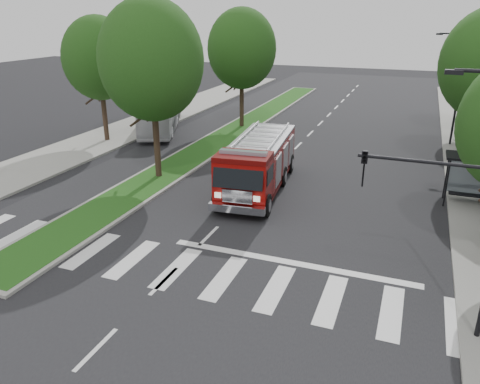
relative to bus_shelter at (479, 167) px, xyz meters
The scene contains 12 objects.
ground 14.00m from the bus_shelter, 143.97° to the right, with size 140.00×140.00×0.00m, color black.
sidewalk_left 25.84m from the bus_shelter, behind, with size 5.00×80.00×0.15m, color gray.
median 19.92m from the bus_shelter, 150.20° to the left, with size 3.00×50.00×0.15m.
bus_shelter is the anchor object (origin of this frame).
tree_right_far 16.30m from the bus_shelter, 88.92° to the left, with size 5.00×5.00×8.73m.
tree_median_near 17.98m from the bus_shelter, behind, with size 5.80×5.80×10.16m.
tree_median_far 21.36m from the bus_shelter, 145.43° to the left, with size 5.60×5.60×9.72m.
tree_left_mid 25.82m from the bus_shelter, behind, with size 5.20×5.20×9.16m.
streetlight_right_near 12.05m from the bus_shelter, 97.76° to the right, with size 4.08×0.22×8.00m.
streetlight_right_far 12.13m from the bus_shelter, 94.11° to the left, with size 2.11×0.20×8.00m.
fire_engine 11.22m from the bus_shelter, behind, with size 3.59×9.26×3.13m.
city_bus 24.77m from the bus_shelter, 159.55° to the left, with size 2.43×10.37×2.89m, color #B8B8BD.
Camera 1 is at (7.95, -16.92, 9.29)m, focal length 35.00 mm.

